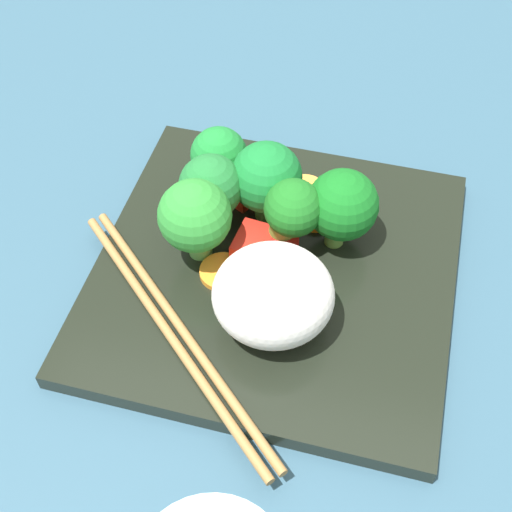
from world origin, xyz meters
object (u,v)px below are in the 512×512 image
object	(u,v)px
carrot_slice_2	(305,191)
chopstick_pair	(175,331)
rice_mound	(273,295)
broccoli_floret_0	(266,178)
square_plate	(275,272)

from	to	relation	value
carrot_slice_2	chopstick_pair	distance (cm)	15.45
rice_mound	broccoli_floret_0	bearing A→B (deg)	-74.32
square_plate	chopstick_pair	world-z (taller)	chopstick_pair
rice_mound	chopstick_pair	size ratio (longest dim) A/B	0.43
square_plate	carrot_slice_2	size ratio (longest dim) A/B	7.70
square_plate	rice_mound	world-z (taller)	rice_mound
square_plate	broccoli_floret_0	bearing A→B (deg)	-69.14
chopstick_pair	carrot_slice_2	bearing A→B (deg)	111.28
square_plate	broccoli_floret_0	world-z (taller)	broccoli_floret_0
square_plate	chopstick_pair	xyz separation A→B (cm)	(5.07, 6.95, 0.96)
rice_mound	carrot_slice_2	distance (cm)	12.34
square_plate	rice_mound	xyz separation A→B (cm)	(-0.83, 4.63, 3.68)
broccoli_floret_0	carrot_slice_2	bearing A→B (deg)	-131.22
rice_mound	chopstick_pair	distance (cm)	6.90
rice_mound	carrot_slice_2	xyz separation A→B (cm)	(0.19, -12.03, -2.76)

